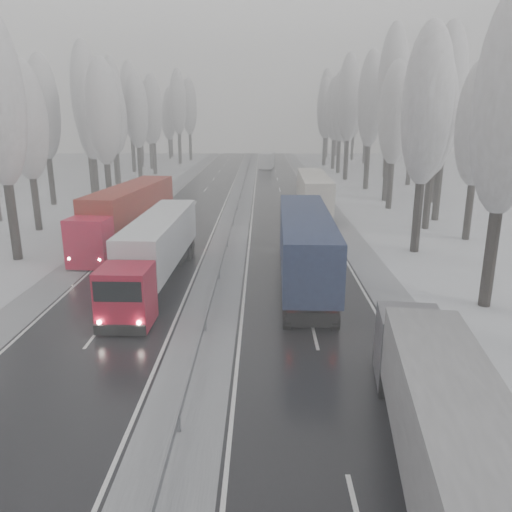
{
  "coord_description": "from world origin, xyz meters",
  "views": [
    {
      "loc": [
        2.72,
        -10.29,
        10.13
      ],
      "look_at": [
        2.39,
        17.78,
        2.2
      ],
      "focal_mm": 35.0,
      "sensor_mm": 36.0,
      "label": 1
    }
  ],
  "objects_px": {
    "box_truck_distant": "(267,160)",
    "truck_grey_tarp": "(450,439)",
    "truck_blue_box": "(304,241)",
    "truck_cream_box": "(313,191)",
    "truck_red_red": "(127,211)",
    "truck_red_white": "(157,247)"
  },
  "relations": [
    {
      "from": "truck_grey_tarp",
      "to": "truck_red_red",
      "type": "bearing_deg",
      "value": 126.16
    },
    {
      "from": "truck_cream_box",
      "to": "truck_blue_box",
      "type": "bearing_deg",
      "value": -95.79
    },
    {
      "from": "truck_blue_box",
      "to": "truck_red_red",
      "type": "height_order",
      "value": "truck_blue_box"
    },
    {
      "from": "box_truck_distant",
      "to": "truck_grey_tarp",
      "type": "bearing_deg",
      "value": -81.22
    },
    {
      "from": "truck_grey_tarp",
      "to": "truck_blue_box",
      "type": "relative_size",
      "value": 0.83
    },
    {
      "from": "truck_blue_box",
      "to": "truck_cream_box",
      "type": "relative_size",
      "value": 1.05
    },
    {
      "from": "truck_cream_box",
      "to": "truck_red_red",
      "type": "xyz_separation_m",
      "value": [
        -16.21,
        -12.1,
        0.13
      ]
    },
    {
      "from": "truck_grey_tarp",
      "to": "truck_blue_box",
      "type": "distance_m",
      "value": 18.97
    },
    {
      "from": "truck_red_red",
      "to": "truck_blue_box",
      "type": "bearing_deg",
      "value": -29.99
    },
    {
      "from": "box_truck_distant",
      "to": "truck_red_red",
      "type": "height_order",
      "value": "truck_red_red"
    },
    {
      "from": "truck_blue_box",
      "to": "truck_red_red",
      "type": "bearing_deg",
      "value": 145.4
    },
    {
      "from": "truck_grey_tarp",
      "to": "truck_red_red",
      "type": "height_order",
      "value": "truck_red_red"
    },
    {
      "from": "truck_grey_tarp",
      "to": "truck_cream_box",
      "type": "height_order",
      "value": "truck_cream_box"
    },
    {
      "from": "box_truck_distant",
      "to": "truck_red_white",
      "type": "bearing_deg",
      "value": -89.68
    },
    {
      "from": "truck_blue_box",
      "to": "truck_cream_box",
      "type": "height_order",
      "value": "truck_blue_box"
    },
    {
      "from": "truck_grey_tarp",
      "to": "truck_blue_box",
      "type": "bearing_deg",
      "value": 104.09
    },
    {
      "from": "truck_grey_tarp",
      "to": "truck_red_red",
      "type": "distance_m",
      "value": 32.73
    },
    {
      "from": "truck_cream_box",
      "to": "truck_red_red",
      "type": "distance_m",
      "value": 20.23
    },
    {
      "from": "truck_grey_tarp",
      "to": "truck_cream_box",
      "type": "distance_m",
      "value": 40.82
    },
    {
      "from": "truck_grey_tarp",
      "to": "truck_red_white",
      "type": "relative_size",
      "value": 0.95
    },
    {
      "from": "truck_blue_box",
      "to": "box_truck_distant",
      "type": "distance_m",
      "value": 70.36
    },
    {
      "from": "truck_cream_box",
      "to": "box_truck_distant",
      "type": "distance_m",
      "value": 48.55
    }
  ]
}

